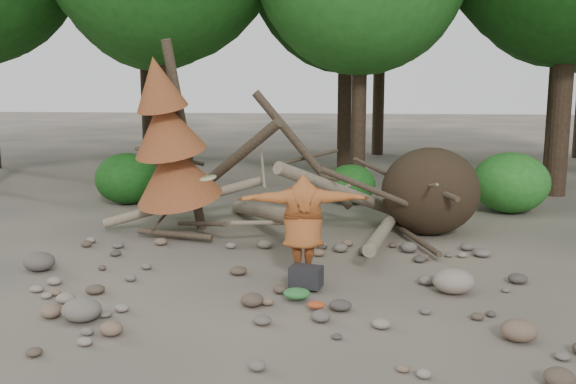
# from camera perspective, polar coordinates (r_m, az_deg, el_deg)

# --- Properties ---
(ground) EXTENTS (120.00, 120.00, 0.00)m
(ground) POSITION_cam_1_polar(r_m,az_deg,el_deg) (10.78, 1.03, -8.75)
(ground) COLOR #514C44
(ground) RESTS_ON ground
(deadfall_pile) EXTENTS (8.55, 5.24, 3.30)m
(deadfall_pile) POSITION_cam_1_polar(r_m,az_deg,el_deg) (14.68, 10.31, -0.08)
(deadfall_pile) COLOR #332619
(deadfall_pile) RESTS_ON ground
(dead_conifer) EXTENTS (2.06, 2.16, 4.35)m
(dead_conifer) POSITION_cam_1_polar(r_m,az_deg,el_deg) (14.19, -10.46, 4.31)
(dead_conifer) COLOR #4C3F30
(dead_conifer) RESTS_ON ground
(bush_left) EXTENTS (1.80, 1.80, 1.44)m
(bush_left) POSITION_cam_1_polar(r_m,az_deg,el_deg) (18.70, -14.09, 1.17)
(bush_left) COLOR #185316
(bush_left) RESTS_ON ground
(bush_mid) EXTENTS (1.40, 1.40, 1.12)m
(bush_mid) POSITION_cam_1_polar(r_m,az_deg,el_deg) (18.21, 5.60, 0.69)
(bush_mid) COLOR #22691E
(bush_mid) RESTS_ON ground
(bush_right) EXTENTS (2.00, 2.00, 1.60)m
(bush_right) POSITION_cam_1_polar(r_m,az_deg,el_deg) (17.88, 19.18, 0.79)
(bush_right) COLOR #2B7C26
(bush_right) RESTS_ON ground
(frisbee_thrower) EXTENTS (3.02, 0.96, 1.81)m
(frisbee_thrower) POSITION_cam_1_polar(r_m,az_deg,el_deg) (11.00, 1.33, -3.03)
(frisbee_thrower) COLOR #A25324
(frisbee_thrower) RESTS_ON ground
(backpack) EXTENTS (0.58, 0.46, 0.34)m
(backpack) POSITION_cam_1_polar(r_m,az_deg,el_deg) (10.76, 1.62, -7.82)
(backpack) COLOR black
(backpack) RESTS_ON ground
(cloth_green) EXTENTS (0.44, 0.36, 0.16)m
(cloth_green) POSITION_cam_1_polar(r_m,az_deg,el_deg) (10.24, 0.80, -9.28)
(cloth_green) COLOR #2C6E31
(cloth_green) RESTS_ON ground
(cloth_orange) EXTENTS (0.28, 0.23, 0.10)m
(cloth_orange) POSITION_cam_1_polar(r_m,az_deg,el_deg) (9.86, 2.52, -10.26)
(cloth_orange) COLOR #AA3E1D
(cloth_orange) RESTS_ON ground
(boulder_front_left) EXTENTS (0.57, 0.51, 0.34)m
(boulder_front_left) POSITION_cam_1_polar(r_m,az_deg,el_deg) (9.89, -17.88, -9.93)
(boulder_front_left) COLOR slate
(boulder_front_left) RESTS_ON ground
(boulder_front_right) EXTENTS (0.49, 0.44, 0.29)m
(boulder_front_right) POSITION_cam_1_polar(r_m,az_deg,el_deg) (9.29, 19.85, -11.49)
(boulder_front_right) COLOR brown
(boulder_front_right) RESTS_ON ground
(boulder_mid_right) EXTENTS (0.68, 0.61, 0.41)m
(boulder_mid_right) POSITION_cam_1_polar(r_m,az_deg,el_deg) (10.94, 14.48, -7.67)
(boulder_mid_right) COLOR gray
(boulder_mid_right) RESTS_ON ground
(boulder_mid_left) EXTENTS (0.58, 0.52, 0.35)m
(boulder_mid_left) POSITION_cam_1_polar(r_m,az_deg,el_deg) (12.66, -21.26, -5.78)
(boulder_mid_left) COLOR #5A534B
(boulder_mid_left) RESTS_ON ground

